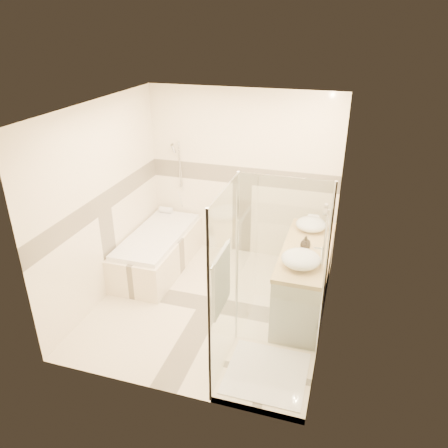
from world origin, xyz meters
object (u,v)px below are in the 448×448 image
(bathtub, at_px, (158,249))
(vanity, at_px, (304,278))
(vessel_sink_near, at_px, (311,224))
(amenity_bottle_a, at_px, (306,243))
(vessel_sink_far, at_px, (301,259))
(amenity_bottle_b, at_px, (306,243))
(shower_enclosure, at_px, (258,333))

(bathtub, relative_size, vanity, 1.05)
(vessel_sink_near, relative_size, amenity_bottle_a, 2.31)
(amenity_bottle_a, bearing_deg, vanity, 54.03)
(vessel_sink_far, xyz_separation_m, amenity_bottle_b, (0.00, 0.41, -0.01))
(amenity_bottle_a, bearing_deg, amenity_bottle_b, 90.00)
(vanity, bearing_deg, vessel_sink_near, 92.22)
(vessel_sink_far, height_order, amenity_bottle_b, vessel_sink_far)
(vanity, bearing_deg, amenity_bottle_b, -126.25)
(shower_enclosure, bearing_deg, amenity_bottle_a, 77.62)
(bathtub, distance_m, vessel_sink_far, 2.36)
(amenity_bottle_b, bearing_deg, amenity_bottle_a, -90.00)
(vessel_sink_near, bearing_deg, vanity, -87.78)
(vessel_sink_far, bearing_deg, shower_enclosure, -108.05)
(bathtub, height_order, shower_enclosure, shower_enclosure)
(vessel_sink_near, distance_m, amenity_bottle_a, 0.54)
(bathtub, height_order, vanity, vanity)
(vanity, xyz_separation_m, shower_enclosure, (-0.29, -1.27, 0.08))
(shower_enclosure, relative_size, amenity_bottle_b, 12.45)
(vanity, bearing_deg, amenity_bottle_a, -125.97)
(vessel_sink_near, height_order, amenity_bottle_a, amenity_bottle_a)
(vessel_sink_near, bearing_deg, amenity_bottle_a, -90.00)
(vessel_sink_far, xyz_separation_m, amenity_bottle_a, (0.00, 0.41, -0.00))
(bathtub, relative_size, vessel_sink_near, 4.34)
(vessel_sink_near, bearing_deg, amenity_bottle_b, -90.00)
(vessel_sink_far, distance_m, amenity_bottle_a, 0.41)
(vessel_sink_near, height_order, amenity_bottle_b, amenity_bottle_b)
(vessel_sink_far, distance_m, amenity_bottle_b, 0.41)
(bathtub, bearing_deg, vessel_sink_near, 4.42)
(amenity_bottle_b, bearing_deg, vessel_sink_far, -90.00)
(shower_enclosure, height_order, amenity_bottle_a, shower_enclosure)
(vessel_sink_far, relative_size, amenity_bottle_a, 2.57)
(shower_enclosure, bearing_deg, vessel_sink_far, 71.95)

